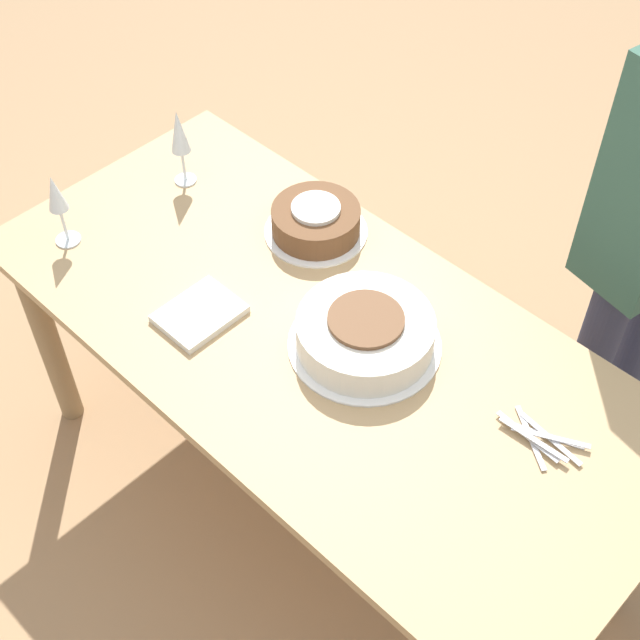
{
  "coord_description": "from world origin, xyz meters",
  "views": [
    {
      "loc": [
        -0.97,
        0.99,
        2.38
      ],
      "look_at": [
        0.0,
        0.0,
        0.81
      ],
      "focal_mm": 50.0,
      "sensor_mm": 36.0,
      "label": 1
    }
  ],
  "objects_px": {
    "cake_front_chocolate": "(316,221)",
    "wine_glass_far": "(56,197)",
    "wine_glass_near": "(179,134)",
    "cake_center_white": "(365,333)"
  },
  "relations": [
    {
      "from": "wine_glass_near",
      "to": "cake_front_chocolate",
      "type": "bearing_deg",
      "value": -165.93
    },
    {
      "from": "cake_front_chocolate",
      "to": "wine_glass_near",
      "type": "height_order",
      "value": "wine_glass_near"
    },
    {
      "from": "cake_center_white",
      "to": "wine_glass_near",
      "type": "xyz_separation_m",
      "value": [
        0.77,
        -0.1,
        0.11
      ]
    },
    {
      "from": "cake_front_chocolate",
      "to": "wine_glass_far",
      "type": "height_order",
      "value": "wine_glass_far"
    },
    {
      "from": "wine_glass_near",
      "to": "cake_center_white",
      "type": "bearing_deg",
      "value": 172.82
    },
    {
      "from": "cake_front_chocolate",
      "to": "wine_glass_far",
      "type": "relative_size",
      "value": 1.28
    },
    {
      "from": "cake_front_chocolate",
      "to": "wine_glass_far",
      "type": "bearing_deg",
      "value": 46.95
    },
    {
      "from": "cake_front_chocolate",
      "to": "wine_glass_far",
      "type": "xyz_separation_m",
      "value": [
        0.45,
        0.48,
        0.11
      ]
    },
    {
      "from": "cake_center_white",
      "to": "wine_glass_near",
      "type": "bearing_deg",
      "value": -7.18
    },
    {
      "from": "cake_front_chocolate",
      "to": "cake_center_white",
      "type": "bearing_deg",
      "value": 150.69
    }
  ]
}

